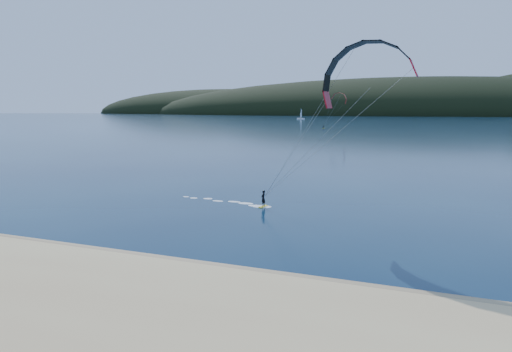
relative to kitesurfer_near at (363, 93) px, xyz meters
The scene contains 6 objects.
ground 24.14m from the kitesurfer_near, 116.30° to the right, with size 1800.00×1800.00×0.00m, color #071933.
wet_sand 20.67m from the kitesurfer_near, 122.77° to the right, with size 220.00×2.50×0.10m.
headland 726.04m from the kitesurfer_near, 90.71° to the left, with size 1200.00×310.00×140.00m.
kitesurfer_near is the anchor object (origin of this frame).
kitesurfer_far 188.86m from the kitesurfer_near, 102.94° to the left, with size 13.22×7.74×17.01m.
sailboat 397.83m from the kitesurfer_near, 107.46° to the left, with size 7.20×4.60×10.18m.
Camera 1 is at (16.17, -19.70, 9.54)m, focal length 33.50 mm.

